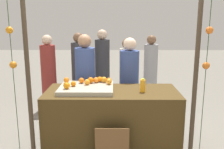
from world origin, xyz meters
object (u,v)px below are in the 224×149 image
Objects in this scene: vendor_right at (129,88)px; stall_counter at (112,120)px; juice_bottle at (143,86)px; vendor_left at (86,87)px; chalkboard_sign at (112,149)px; orange_0 at (87,82)px; orange_1 at (82,80)px.

stall_counter is at bearing -112.62° from vendor_right.
juice_bottle is 0.12× the size of vendor_right.
vendor_left is at bearing 140.84° from juice_bottle.
stall_counter reaches higher than chalkboard_sign.
stall_counter is 0.68m from juice_bottle.
juice_bottle is 0.94m from chalkboard_sign.
orange_0 is 0.61m from vendor_left.
orange_0 is at bearing 169.51° from juice_bottle.
orange_0 is 0.79m from juice_bottle.
vendor_right is (-0.14, 0.73, -0.24)m from juice_bottle.
stall_counter is 0.85m from vendor_left.
juice_bottle is at bearing 48.78° from chalkboard_sign.
vendor_left is at bearing 110.82° from chalkboard_sign.
orange_1 is (-0.09, 0.10, -0.00)m from orange_0.
orange_0 is 1.00× the size of orange_1.
juice_bottle is at bearing -6.77° from stall_counter.
stall_counter is 0.80m from vendor_right.
stall_counter is 0.55m from chalkboard_sign.
stall_counter is 22.96× the size of orange_1.
chalkboard_sign is 1.36m from vendor_left.
orange_0 is 0.13m from orange_1.
chalkboard_sign is (-0.42, -0.48, -0.69)m from juice_bottle.
vendor_right is at bearing 42.61° from orange_0.
orange_1 is 0.43× the size of juice_bottle.
juice_bottle is 0.78m from vendor_right.
stall_counter is 1.14× the size of vendor_left.
vendor_right reaches higher than juice_bottle.
vendor_right is at bearing 67.38° from stall_counter.
orange_1 is 1.10m from chalkboard_sign.
juice_bottle reaches higher than orange_1.
vendor_left reaches higher than vendor_right.
orange_1 is (-0.45, 0.19, 0.54)m from stall_counter.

